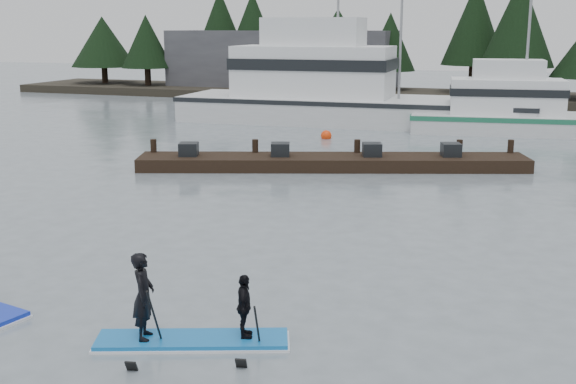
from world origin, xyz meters
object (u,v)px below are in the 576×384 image
(fishing_boat_large, at_px, (343,107))
(floating_dock, at_px, (333,162))
(fishing_boat_medium, at_px, (527,123))
(paddleboard_duo, at_px, (187,315))

(fishing_boat_large, relative_size, floating_dock, 1.33)
(fishing_boat_large, bearing_deg, fishing_boat_medium, -7.98)
(fishing_boat_large, distance_m, floating_dock, 13.81)
(floating_dock, height_order, paddleboard_duo, paddleboard_duo)
(fishing_boat_large, bearing_deg, paddleboard_duo, -82.12)
(fishing_boat_large, distance_m, paddleboard_duo, 29.75)
(fishing_boat_medium, bearing_deg, floating_dock, -126.02)
(fishing_boat_large, bearing_deg, floating_dock, -78.61)
(fishing_boat_medium, xyz_separation_m, floating_dock, (-6.74, -12.41, -0.28))
(fishing_boat_medium, relative_size, floating_dock, 0.86)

